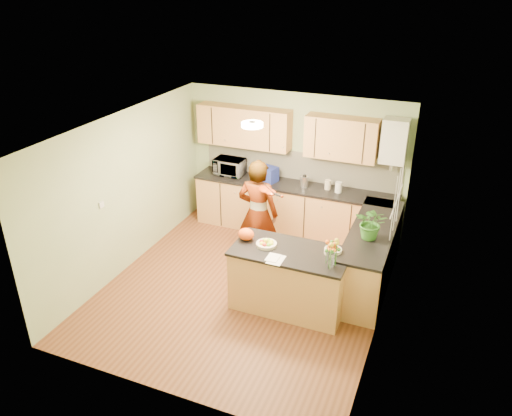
% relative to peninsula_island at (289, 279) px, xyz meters
% --- Properties ---
extents(floor, '(4.50, 4.50, 0.00)m').
position_rel_peninsula_island_xyz_m(floor, '(-0.76, 0.18, -0.46)').
color(floor, '#5B311A').
rests_on(floor, ground).
extents(ceiling, '(4.00, 4.50, 0.02)m').
position_rel_peninsula_island_xyz_m(ceiling, '(-0.76, 0.18, 2.04)').
color(ceiling, white).
rests_on(ceiling, wall_back).
extents(wall_back, '(4.00, 0.02, 2.50)m').
position_rel_peninsula_island_xyz_m(wall_back, '(-0.76, 2.43, 0.79)').
color(wall_back, gray).
rests_on(wall_back, floor).
extents(wall_front, '(4.00, 0.02, 2.50)m').
position_rel_peninsula_island_xyz_m(wall_front, '(-0.76, -2.07, 0.79)').
color(wall_front, gray).
rests_on(wall_front, floor).
extents(wall_left, '(0.02, 4.50, 2.50)m').
position_rel_peninsula_island_xyz_m(wall_left, '(-2.76, 0.18, 0.79)').
color(wall_left, gray).
rests_on(wall_left, floor).
extents(wall_right, '(0.02, 4.50, 2.50)m').
position_rel_peninsula_island_xyz_m(wall_right, '(1.24, 0.18, 0.79)').
color(wall_right, gray).
rests_on(wall_right, floor).
extents(back_counter, '(3.64, 0.62, 0.94)m').
position_rel_peninsula_island_xyz_m(back_counter, '(-0.66, 2.13, 0.01)').
color(back_counter, tan).
rests_on(back_counter, floor).
extents(right_counter, '(0.62, 2.24, 0.94)m').
position_rel_peninsula_island_xyz_m(right_counter, '(0.94, 1.03, 0.01)').
color(right_counter, tan).
rests_on(right_counter, floor).
extents(splashback, '(3.60, 0.02, 0.52)m').
position_rel_peninsula_island_xyz_m(splashback, '(-0.66, 2.41, 0.74)').
color(splashback, beige).
rests_on(splashback, back_counter).
extents(upper_cabinets, '(3.20, 0.34, 0.70)m').
position_rel_peninsula_island_xyz_m(upper_cabinets, '(-0.93, 2.26, 1.39)').
color(upper_cabinets, tan).
rests_on(upper_cabinets, wall_back).
extents(boiler, '(0.40, 0.30, 0.86)m').
position_rel_peninsula_island_xyz_m(boiler, '(0.94, 2.27, 1.44)').
color(boiler, silver).
rests_on(boiler, wall_back).
extents(window_right, '(0.01, 1.30, 1.05)m').
position_rel_peninsula_island_xyz_m(window_right, '(1.24, 0.78, 1.09)').
color(window_right, silver).
rests_on(window_right, wall_right).
extents(light_switch, '(0.02, 0.09, 0.09)m').
position_rel_peninsula_island_xyz_m(light_switch, '(-2.74, -0.42, 0.84)').
color(light_switch, silver).
rests_on(light_switch, wall_left).
extents(ceiling_lamp, '(0.30, 0.30, 0.07)m').
position_rel_peninsula_island_xyz_m(ceiling_lamp, '(-0.76, 0.48, 2.00)').
color(ceiling_lamp, '#FFEABF').
rests_on(ceiling_lamp, ceiling).
extents(peninsula_island, '(1.59, 0.82, 0.91)m').
position_rel_peninsula_island_xyz_m(peninsula_island, '(0.00, 0.00, 0.00)').
color(peninsula_island, tan).
rests_on(peninsula_island, floor).
extents(fruit_dish, '(0.29, 0.29, 0.10)m').
position_rel_peninsula_island_xyz_m(fruit_dish, '(-0.35, 0.00, 0.50)').
color(fruit_dish, beige).
rests_on(fruit_dish, peninsula_island).
extents(orange_bowl, '(0.24, 0.24, 0.14)m').
position_rel_peninsula_island_xyz_m(orange_bowl, '(0.55, 0.15, 0.51)').
color(orange_bowl, beige).
rests_on(orange_bowl, peninsula_island).
extents(flower_vase, '(0.23, 0.23, 0.43)m').
position_rel_peninsula_island_xyz_m(flower_vase, '(0.60, -0.18, 0.74)').
color(flower_vase, silver).
rests_on(flower_vase, peninsula_island).
extents(orange_bag, '(0.28, 0.26, 0.17)m').
position_rel_peninsula_island_xyz_m(orange_bag, '(-0.68, 0.05, 0.54)').
color(orange_bag, '#E84E13').
rests_on(orange_bag, peninsula_island).
extents(papers, '(0.20, 0.27, 0.01)m').
position_rel_peninsula_island_xyz_m(papers, '(-0.10, -0.30, 0.46)').
color(papers, white).
rests_on(papers, peninsula_island).
extents(violinist, '(0.66, 0.45, 1.79)m').
position_rel_peninsula_island_xyz_m(violinist, '(-0.85, 0.91, 0.44)').
color(violinist, '#E8AB8E').
rests_on(violinist, floor).
extents(violin, '(0.62, 0.54, 0.16)m').
position_rel_peninsula_island_xyz_m(violin, '(-0.65, 0.69, 0.97)').
color(violin, '#491704').
rests_on(violin, violinist).
extents(microwave, '(0.55, 0.38, 0.30)m').
position_rel_peninsula_island_xyz_m(microwave, '(-1.91, 2.16, 0.63)').
color(microwave, silver).
rests_on(microwave, back_counter).
extents(blue_box, '(0.39, 0.33, 0.27)m').
position_rel_peninsula_island_xyz_m(blue_box, '(-1.15, 2.12, 0.62)').
color(blue_box, navy).
rests_on(blue_box, back_counter).
extents(kettle, '(0.14, 0.14, 0.26)m').
position_rel_peninsula_island_xyz_m(kettle, '(-0.47, 2.11, 0.59)').
color(kettle, silver).
rests_on(kettle, back_counter).
extents(jar_cream, '(0.13, 0.13, 0.17)m').
position_rel_peninsula_island_xyz_m(jar_cream, '(-0.06, 2.17, 0.57)').
color(jar_cream, beige).
rests_on(jar_cream, back_counter).
extents(jar_white, '(0.15, 0.15, 0.18)m').
position_rel_peninsula_island_xyz_m(jar_white, '(0.14, 2.11, 0.57)').
color(jar_white, silver).
rests_on(jar_white, back_counter).
extents(potted_plant, '(0.45, 0.40, 0.49)m').
position_rel_peninsula_island_xyz_m(potted_plant, '(0.94, 0.71, 0.72)').
color(potted_plant, '#357627').
rests_on(potted_plant, right_counter).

